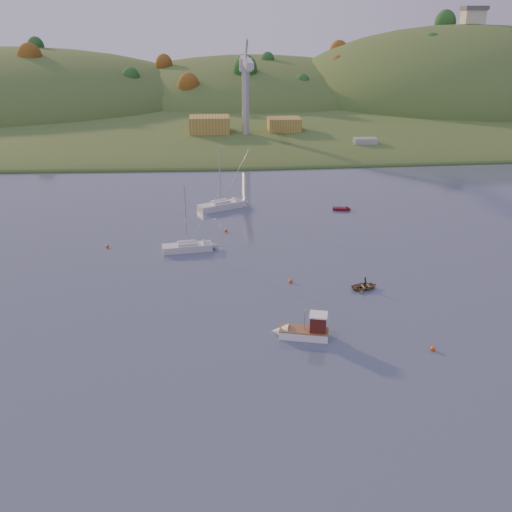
{
  "coord_description": "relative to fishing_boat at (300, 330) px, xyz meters",
  "views": [
    {
      "loc": [
        -7.31,
        -37.29,
        32.59
      ],
      "look_at": [
        -1.85,
        33.97,
        2.51
      ],
      "focal_mm": 40.0,
      "sensor_mm": 36.0,
      "label": 1
    }
  ],
  "objects": [
    {
      "name": "buoy_1",
      "position": [
        0.78,
        13.93,
        -0.63
      ],
      "size": [
        0.5,
        0.5,
        0.5
      ],
      "primitive_type": "sphere",
      "color": "#F8570D",
      "rests_on": "ground"
    },
    {
      "name": "shed_west",
      "position": [
        -9.7,
        106.43,
        3.92
      ],
      "size": [
        11.0,
        8.0,
        4.8
      ],
      "primitive_type": "cube",
      "color": "olive",
      "rests_on": "wharf"
    },
    {
      "name": "hillside_trees",
      "position": [
        -1.7,
        168.43,
        -0.88
      ],
      "size": [
        280.0,
        50.0,
        32.0
      ],
      "primitive_type": null,
      "color": "#1B4C1D",
      "rests_on": "ground"
    },
    {
      "name": "sailboat_near",
      "position": [
        -7.86,
        46.11,
        -0.13
      ],
      "size": [
        8.65,
        5.97,
        11.66
      ],
      "rotation": [
        0.0,
        0.0,
        0.46
      ],
      "color": "silver",
      "rests_on": "ground"
    },
    {
      "name": "red_tender",
      "position": [
        14.61,
        43.58,
        -0.64
      ],
      "size": [
        3.55,
        1.79,
        1.15
      ],
      "rotation": [
        0.0,
        0.0,
        -0.2
      ],
      "color": "#4F0B14",
      "rests_on": "ground"
    },
    {
      "name": "shore_slope",
      "position": [
        -1.7,
        148.43,
        -0.88
      ],
      "size": [
        640.0,
        150.0,
        7.0
      ],
      "primitive_type": "ellipsoid",
      "color": "#395421",
      "rests_on": "ground"
    },
    {
      "name": "hilltop_house",
      "position": [
        93.3,
        178.43,
        32.52
      ],
      "size": [
        9.0,
        7.0,
        6.45
      ],
      "color": "beige",
      "rests_on": "hill_right"
    },
    {
      "name": "paddler",
      "position": [
        10.14,
        11.33,
        -0.18
      ],
      "size": [
        0.44,
        0.58,
        1.42
      ],
      "primitive_type": "imported",
      "rotation": [
        0.0,
        0.0,
        1.79
      ],
      "color": "black",
      "rests_on": "ground"
    },
    {
      "name": "shed_east",
      "position": [
        11.3,
        107.43,
        3.52
      ],
      "size": [
        9.0,
        7.0,
        4.0
      ],
      "primitive_type": "cube",
      "color": "olive",
      "rests_on": "wharf"
    },
    {
      "name": "buoy_2",
      "position": [
        -25.53,
        28.49,
        -0.63
      ],
      "size": [
        0.5,
        0.5,
        0.5
      ],
      "primitive_type": "sphere",
      "color": "#F8570D",
      "rests_on": "ground"
    },
    {
      "name": "dock_crane",
      "position": [
        0.3,
        101.82,
        16.29
      ],
      "size": [
        3.2,
        28.0,
        20.3
      ],
      "color": "#B7B7BC",
      "rests_on": "wharf"
    },
    {
      "name": "fishing_boat",
      "position": [
        0.0,
        0.0,
        0.0
      ],
      "size": [
        6.56,
        3.37,
        4.0
      ],
      "rotation": [
        0.0,
        0.0,
        2.9
      ],
      "color": "white",
      "rests_on": "ground"
    },
    {
      "name": "wharf",
      "position": [
        3.3,
        105.43,
        0.32
      ],
      "size": [
        42.0,
        16.0,
        2.4
      ],
      "primitive_type": "cube",
      "color": "slate",
      "rests_on": "ground"
    },
    {
      "name": "hill_center",
      "position": [
        8.3,
        193.43,
        -0.88
      ],
      "size": [
        140.0,
        120.0,
        36.0
      ],
      "primitive_type": "ellipsoid",
      "color": "#395421",
      "rests_on": "ground"
    },
    {
      "name": "buoy_3",
      "position": [
        -7.24,
        34.05,
        -0.63
      ],
      "size": [
        0.5,
        0.5,
        0.5
      ],
      "primitive_type": "sphere",
      "color": "#F8570D",
      "rests_on": "ground"
    },
    {
      "name": "hill_left",
      "position": [
        -91.7,
        183.43,
        -0.88
      ],
      "size": [
        170.0,
        140.0,
        44.0
      ],
      "primitive_type": "ellipsoid",
      "color": "#395421",
      "rests_on": "ground"
    },
    {
      "name": "canoe",
      "position": [
        10.14,
        11.33,
        -0.53
      ],
      "size": [
        3.91,
        3.16,
        0.72
      ],
      "primitive_type": "imported",
      "rotation": [
        0.0,
        0.0,
        1.79
      ],
      "color": "olive",
      "rests_on": "ground"
    },
    {
      "name": "buoy_0",
      "position": [
        13.58,
        -3.78,
        -0.63
      ],
      "size": [
        0.5,
        0.5,
        0.5
      ],
      "primitive_type": "sphere",
      "color": "#F8570D",
      "rests_on": "ground"
    },
    {
      "name": "sailboat_far",
      "position": [
        -13.28,
        26.2,
        -0.2
      ],
      "size": [
        7.65,
        3.24,
        10.29
      ],
      "rotation": [
        0.0,
        0.0,
        0.14
      ],
      "color": "silver",
      "rests_on": "ground"
    },
    {
      "name": "hill_right",
      "position": [
        93.3,
        178.43,
        -0.88
      ],
      "size": [
        150.0,
        130.0,
        60.0
      ],
      "primitive_type": "ellipsoid",
      "color": "#395421",
      "rests_on": "ground"
    },
    {
      "name": "work_vessel",
      "position": [
        30.62,
        91.43,
        0.39
      ],
      "size": [
        14.02,
        5.36,
        3.57
      ],
      "rotation": [
        0.0,
        0.0,
        -0.03
      ],
      "color": "slate",
      "rests_on": "ground"
    },
    {
      "name": "far_shore",
      "position": [
        -1.7,
        213.43,
        -0.88
      ],
      "size": [
        620.0,
        220.0,
        1.5
      ],
      "primitive_type": "cube",
      "color": "#395421",
      "rests_on": "ground"
    },
    {
      "name": "ground",
      "position": [
        -1.7,
        -16.57,
        -0.88
      ],
      "size": [
        500.0,
        500.0,
        0.0
      ],
      "primitive_type": "plane",
      "color": "#344156",
      "rests_on": "ground"
    }
  ]
}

